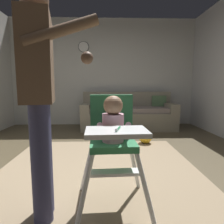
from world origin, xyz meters
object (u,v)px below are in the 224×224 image
at_px(couch, 128,114).
at_px(adult_standing, 40,94).
at_px(wall_clock, 84,47).
at_px(high_chair, 113,131).
at_px(toy_ball, 145,137).

xyz_separation_m(couch, adult_standing, (-1.00, -3.19, 0.61)).
bearing_deg(wall_clock, high_chair, -80.31).
bearing_deg(high_chair, couch, 168.48).
distance_m(adult_standing, toy_ball, 2.38).
distance_m(couch, toy_ball, 1.31).
height_order(high_chair, adult_standing, adult_standing).
xyz_separation_m(adult_standing, wall_clock, (-0.08, 3.66, 1.04)).
height_order(couch, toy_ball, couch).
bearing_deg(toy_ball, wall_clock, 125.36).
bearing_deg(wall_clock, couch, -23.72).
distance_m(toy_ball, wall_clock, 2.85).
bearing_deg(couch, wall_clock, -113.72).
xyz_separation_m(adult_standing, toy_ball, (1.16, 1.91, -0.83)).
relative_size(couch, high_chair, 2.33).
height_order(toy_ball, wall_clock, wall_clock).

